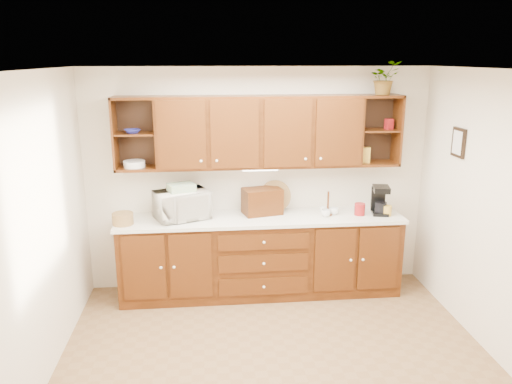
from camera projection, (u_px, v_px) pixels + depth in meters
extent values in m
plane|color=brown|center=(278.00, 363.00, 4.54)|extent=(4.00, 4.00, 0.00)
plane|color=white|center=(282.00, 70.00, 3.86)|extent=(4.00, 4.00, 0.00)
plane|color=beige|center=(258.00, 180.00, 5.88)|extent=(4.00, 0.00, 4.00)
plane|color=beige|center=(33.00, 237.00, 4.01)|extent=(0.00, 3.50, 3.50)
plane|color=beige|center=(504.00, 221.00, 4.39)|extent=(0.00, 3.50, 3.50)
cube|color=#321605|center=(261.00, 256.00, 5.81)|extent=(3.20, 0.60, 0.90)
cube|color=silver|center=(261.00, 218.00, 5.68)|extent=(3.24, 0.64, 0.04)
cube|color=#321605|center=(260.00, 132.00, 5.57)|extent=(2.30, 0.33, 0.80)
cube|color=black|center=(136.00, 132.00, 5.58)|extent=(0.45, 0.02, 0.80)
cube|color=black|center=(375.00, 128.00, 5.85)|extent=(0.45, 0.02, 0.80)
cube|color=#321605|center=(134.00, 134.00, 5.43)|extent=(0.43, 0.30, 0.02)
cube|color=#321605|center=(379.00, 130.00, 5.70)|extent=(0.43, 0.30, 0.02)
cube|color=#321605|center=(381.00, 96.00, 5.60)|extent=(0.45, 0.33, 0.03)
cube|color=white|center=(260.00, 169.00, 5.63)|extent=(0.40, 0.05, 0.02)
cube|color=black|center=(459.00, 143.00, 5.11)|extent=(0.03, 0.24, 0.30)
cylinder|color=olive|center=(123.00, 219.00, 5.40)|extent=(0.26, 0.26, 0.13)
imported|color=silver|center=(182.00, 205.00, 5.58)|extent=(0.68, 0.58, 0.32)
cube|color=#C1C05A|center=(181.00, 187.00, 5.52)|extent=(0.34, 0.29, 0.08)
cylinder|color=black|center=(188.00, 204.00, 5.64)|extent=(0.10, 0.10, 0.31)
cylinder|color=olive|center=(275.00, 210.00, 5.89)|extent=(0.38, 0.22, 0.37)
cube|color=#321605|center=(262.00, 201.00, 5.75)|extent=(0.48, 0.36, 0.30)
cylinder|color=#321605|center=(328.00, 203.00, 5.71)|extent=(0.02, 0.02, 0.28)
cylinder|color=#321605|center=(328.00, 214.00, 5.74)|extent=(0.11, 0.11, 0.01)
imported|color=white|center=(334.00, 211.00, 5.74)|extent=(0.10, 0.10, 0.08)
imported|color=white|center=(323.00, 210.00, 5.79)|extent=(0.10, 0.10, 0.08)
imported|color=white|center=(326.00, 213.00, 5.67)|extent=(0.10, 0.10, 0.08)
cylinder|color=maroon|center=(360.00, 209.00, 5.72)|extent=(0.12, 0.12, 0.14)
cylinder|color=white|center=(380.00, 204.00, 5.85)|extent=(0.09, 0.09, 0.17)
cylinder|color=gold|center=(387.00, 211.00, 5.69)|extent=(0.13, 0.13, 0.12)
cube|color=black|center=(380.00, 213.00, 5.77)|extent=(0.22, 0.26, 0.04)
cube|color=black|center=(378.00, 199.00, 5.81)|extent=(0.17, 0.08, 0.28)
cube|color=black|center=(381.00, 189.00, 5.69)|extent=(0.22, 0.26, 0.06)
cylinder|color=black|center=(381.00, 207.00, 5.73)|extent=(0.16, 0.16, 0.12)
imported|color=navy|center=(132.00, 131.00, 5.39)|extent=(0.22, 0.22, 0.04)
cylinder|color=white|center=(134.00, 164.00, 5.51)|extent=(0.27, 0.27, 0.07)
cube|color=gold|center=(366.00, 155.00, 5.74)|extent=(0.12, 0.10, 0.18)
cube|color=maroon|center=(389.00, 124.00, 5.68)|extent=(0.10, 0.09, 0.12)
imported|color=#999999|center=(384.00, 78.00, 5.50)|extent=(0.39, 0.36, 0.37)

